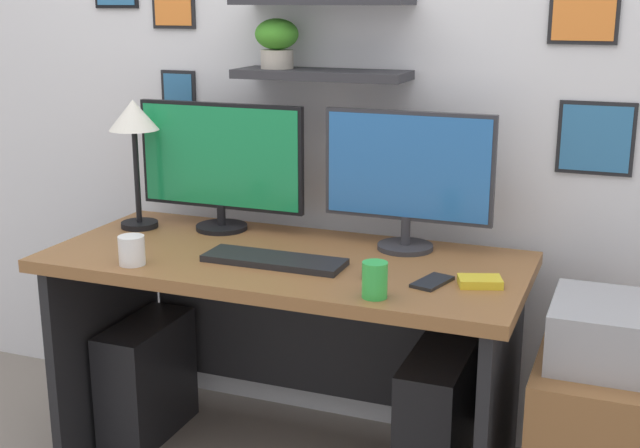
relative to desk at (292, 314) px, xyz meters
The scene contains 14 objects.
back_wall_assembly 0.91m from the desk, 89.97° to the left, with size 4.40×0.24×2.70m.
desk is the anchor object (origin of this frame).
monitor_left 0.59m from the desk, 153.72° to the left, with size 0.61×0.18×0.44m.
monitor_right 0.59m from the desk, 26.27° to the left, with size 0.55×0.18×0.45m.
keyboard 0.26m from the desk, 89.95° to the right, with size 0.44×0.14×0.02m, color black.
computer_mouse 0.42m from the desk, 24.54° to the right, with size 0.06×0.09×0.03m, color black.
desk_lamp 0.84m from the desk, behind, with size 0.17×0.17×0.45m.
cell_phone 0.56m from the desk, 16.04° to the right, with size 0.07×0.14×0.01m, color black.
coffee_mug 0.56m from the desk, 142.79° to the right, with size 0.08×0.08×0.09m, color white.
pen_cup 0.56m from the desk, 39.46° to the right, with size 0.07×0.07×0.10m, color green.
scissors_tray 0.68m from the desk, 10.13° to the right, with size 0.12×0.08×0.02m, color yellow.
printer 1.02m from the desk, ahead, with size 0.38×0.34×0.17m, color #9E9EA3.
computer_tower_left 0.65m from the desk, behind, with size 0.18×0.40×0.43m, color black.
computer_tower_right 0.58m from the desk, ahead, with size 0.18×0.40×0.46m, color black.
Camera 1 is at (1.02, -2.30, 1.53)m, focal length 46.93 mm.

